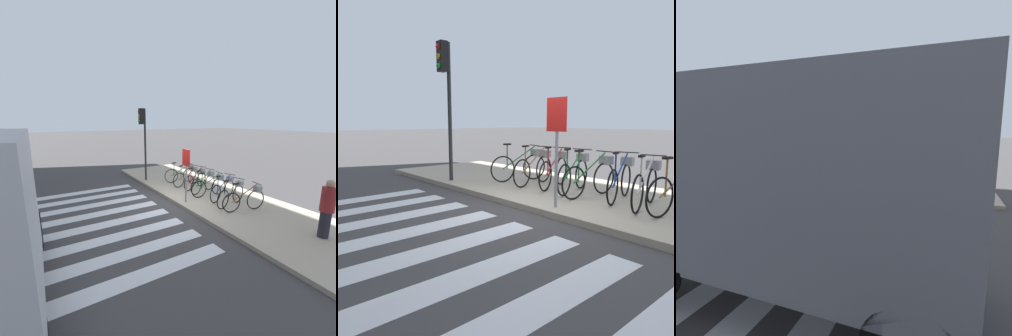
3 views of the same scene
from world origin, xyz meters
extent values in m
plane|color=#423F3F|center=(0.00, 0.00, 0.00)|extent=(120.00, 120.00, 0.00)
cube|color=#B7A88E|center=(0.00, 1.75, 0.06)|extent=(12.48, 3.51, 0.12)
cube|color=silver|center=(-0.45, -4.62, 0.00)|extent=(0.45, 8.00, 0.01)
cube|color=silver|center=(0.45, -4.62, 0.00)|extent=(0.45, 8.00, 0.01)
cube|color=silver|center=(1.35, -4.62, 0.00)|extent=(0.45, 8.00, 0.01)
cube|color=silver|center=(2.25, -4.62, 0.00)|extent=(0.45, 8.00, 0.01)
cube|color=silver|center=(3.15, -4.62, 0.00)|extent=(0.45, 8.00, 0.01)
torus|color=black|center=(-2.18, 1.19, 0.46)|extent=(0.21, 0.67, 0.69)
torus|color=black|center=(-1.94, 2.10, 0.46)|extent=(0.21, 0.67, 0.69)
cylinder|color=#267238|center=(-2.06, 1.64, 0.74)|extent=(0.28, 0.94, 0.58)
cylinder|color=#267238|center=(-2.14, 1.31, 0.77)|extent=(0.04, 0.04, 0.62)
cube|color=black|center=(-2.14, 1.31, 1.10)|extent=(0.12, 0.21, 0.04)
cylinder|color=#262626|center=(-1.94, 2.10, 1.05)|extent=(0.45, 0.14, 0.02)
cube|color=gray|center=(-1.92, 2.15, 0.86)|extent=(0.28, 0.25, 0.18)
torus|color=black|center=(-1.35, 1.08, 0.46)|extent=(0.15, 0.68, 0.69)
torus|color=black|center=(-1.50, 2.01, 0.46)|extent=(0.15, 0.68, 0.69)
cylinder|color=olive|center=(-1.42, 1.54, 0.74)|extent=(0.19, 0.95, 0.58)
cylinder|color=olive|center=(-1.37, 1.20, 0.77)|extent=(0.04, 0.04, 0.62)
cube|color=black|center=(-1.37, 1.20, 1.10)|extent=(0.10, 0.21, 0.04)
cylinder|color=#262626|center=(-1.50, 2.01, 1.05)|extent=(0.46, 0.10, 0.02)
cube|color=gray|center=(-1.51, 2.06, 0.86)|extent=(0.27, 0.24, 0.18)
torus|color=black|center=(-0.71, 1.19, 0.46)|extent=(0.24, 0.67, 0.69)
torus|color=black|center=(-0.99, 2.09, 0.46)|extent=(0.24, 0.67, 0.69)
cylinder|color=red|center=(-0.85, 1.64, 0.74)|extent=(0.32, 0.93, 0.58)
cylinder|color=red|center=(-0.74, 1.31, 0.77)|extent=(0.04, 0.04, 0.62)
cube|color=black|center=(-0.74, 1.31, 1.10)|extent=(0.13, 0.21, 0.04)
cylinder|color=#262626|center=(-0.99, 2.09, 1.05)|extent=(0.45, 0.16, 0.02)
cube|color=gray|center=(-1.01, 2.14, 0.86)|extent=(0.29, 0.26, 0.18)
torus|color=black|center=(-0.13, 1.14, 0.46)|extent=(0.20, 0.68, 0.69)
torus|color=black|center=(-0.36, 2.06, 0.46)|extent=(0.20, 0.68, 0.69)
cylinder|color=#267238|center=(-0.25, 1.60, 0.74)|extent=(0.27, 0.94, 0.58)
cylinder|color=#267238|center=(-0.16, 1.27, 0.77)|extent=(0.04, 0.04, 0.62)
cube|color=black|center=(-0.16, 1.27, 1.10)|extent=(0.12, 0.21, 0.04)
cylinder|color=#262626|center=(-0.36, 2.06, 1.05)|extent=(0.45, 0.14, 0.02)
cube|color=gray|center=(-0.38, 2.10, 0.86)|extent=(0.28, 0.25, 0.18)
torus|color=black|center=(0.21, 1.02, 0.46)|extent=(0.10, 0.69, 0.69)
torus|color=black|center=(0.30, 1.96, 0.46)|extent=(0.10, 0.69, 0.69)
cylinder|color=#267238|center=(0.25, 1.49, 0.74)|extent=(0.12, 0.96, 0.58)
cylinder|color=#267238|center=(0.22, 1.15, 0.77)|extent=(0.03, 0.03, 0.62)
cube|color=black|center=(0.22, 1.15, 1.10)|extent=(0.09, 0.21, 0.04)
cylinder|color=#262626|center=(0.30, 1.96, 1.05)|extent=(0.46, 0.07, 0.02)
cube|color=gray|center=(0.30, 2.01, 0.86)|extent=(0.26, 0.22, 0.18)
torus|color=black|center=(0.96, 1.20, 0.46)|extent=(0.21, 0.68, 0.69)
torus|color=black|center=(0.72, 2.12, 0.46)|extent=(0.21, 0.68, 0.69)
cylinder|color=navy|center=(0.84, 1.66, 0.74)|extent=(0.27, 0.94, 0.58)
cylinder|color=navy|center=(0.93, 1.33, 0.77)|extent=(0.04, 0.04, 0.62)
cube|color=black|center=(0.93, 1.33, 1.10)|extent=(0.12, 0.21, 0.04)
cylinder|color=#262626|center=(0.72, 2.12, 1.05)|extent=(0.45, 0.14, 0.02)
cube|color=gray|center=(0.71, 2.16, 0.86)|extent=(0.28, 0.25, 0.18)
torus|color=black|center=(1.54, 1.02, 0.46)|extent=(0.17, 0.68, 0.69)
torus|color=black|center=(1.35, 1.94, 0.46)|extent=(0.17, 0.68, 0.69)
cylinder|color=beige|center=(1.45, 1.48, 0.74)|extent=(0.22, 0.95, 0.58)
cylinder|color=beige|center=(1.51, 1.14, 0.77)|extent=(0.04, 0.04, 0.62)
cube|color=black|center=(1.51, 1.14, 1.10)|extent=(0.11, 0.21, 0.04)
cylinder|color=#262626|center=(1.35, 1.94, 1.05)|extent=(0.46, 0.11, 0.02)
cube|color=gray|center=(1.34, 1.99, 0.86)|extent=(0.27, 0.24, 0.18)
torus|color=black|center=(1.91, 1.04, 0.46)|extent=(0.19, 0.68, 0.69)
torus|color=black|center=(2.12, 1.96, 0.46)|extent=(0.19, 0.68, 0.69)
cylinder|color=olive|center=(2.01, 1.50, 0.74)|extent=(0.25, 0.94, 0.58)
cylinder|color=olive|center=(1.93, 1.17, 0.77)|extent=(0.04, 0.04, 0.62)
cube|color=black|center=(1.93, 1.17, 1.10)|extent=(0.11, 0.21, 0.04)
cylinder|color=#262626|center=(2.12, 1.96, 1.05)|extent=(0.45, 0.13, 0.02)
cube|color=gray|center=(2.13, 2.01, 0.86)|extent=(0.28, 0.25, 0.18)
cylinder|color=black|center=(0.84, -4.53, 0.45)|extent=(0.90, 0.22, 0.90)
cylinder|color=black|center=(4.32, -4.53, 0.45)|extent=(0.90, 0.22, 0.90)
cube|color=silver|center=(3.22, -5.47, 1.78)|extent=(3.28, 2.09, 2.39)
cube|color=silver|center=(0.94, -5.47, 1.41)|extent=(1.28, 1.98, 1.65)
cylinder|color=#23232D|center=(4.28, 1.96, 0.48)|extent=(0.26, 0.26, 0.72)
cylinder|color=maroon|center=(4.28, 1.96, 1.16)|extent=(0.34, 0.34, 0.64)
sphere|color=tan|center=(4.28, 1.96, 1.58)|extent=(0.21, 0.21, 0.21)
cylinder|color=#2D2D2D|center=(-3.33, 0.35, 1.90)|extent=(0.10, 0.10, 3.56)
cube|color=black|center=(-3.33, 0.17, 3.30)|extent=(0.24, 0.20, 0.75)
sphere|color=red|center=(-3.33, 0.07, 3.53)|extent=(0.14, 0.14, 0.14)
sphere|color=gold|center=(-3.33, 0.07, 3.30)|extent=(0.14, 0.14, 0.14)
sphere|color=green|center=(-3.33, 0.07, 3.07)|extent=(0.14, 0.14, 0.14)
cylinder|color=#99999E|center=(0.35, 0.30, 1.11)|extent=(0.06, 0.06, 1.99)
cube|color=red|center=(0.35, 0.28, 1.81)|extent=(0.44, 0.03, 0.60)
camera|label=1|loc=(6.90, -4.28, 3.14)|focal=24.00mm
camera|label=2|loc=(4.16, -4.25, 1.69)|focal=35.00mm
camera|label=3|loc=(4.53, -8.54, 2.40)|focal=28.00mm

